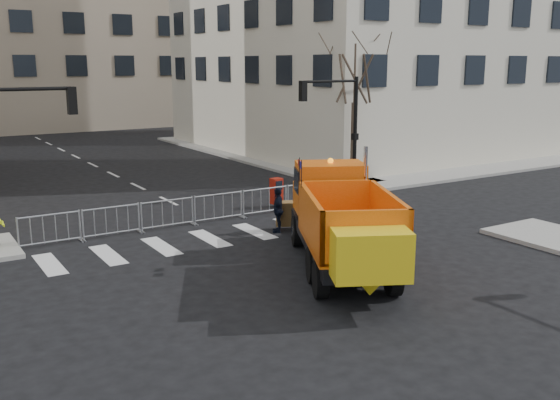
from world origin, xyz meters
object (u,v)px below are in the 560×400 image
cop_b (371,209)px  plow_truck (342,219)px  newspaper_box (276,191)px  cop_a (319,217)px  cop_c (278,210)px

cop_b → plow_truck: bearing=62.6°
newspaper_box → cop_a: bearing=-111.8°
cop_b → cop_c: (-2.86, 1.75, -0.03)m
plow_truck → cop_b: size_ratio=5.35×
cop_b → newspaper_box: bearing=-57.5°
cop_b → newspaper_box: size_ratio=1.55×
cop_a → newspaper_box: (1.46, 5.16, -0.13)m
cop_c → newspaper_box: size_ratio=1.50×
cop_b → newspaper_box: cop_b is taller
cop_b → newspaper_box: 5.25m
cop_c → plow_truck: bearing=23.1°
cop_a → cop_b: cop_b is taller
cop_c → cop_b: bearing=90.0°
cop_a → cop_c: size_ratio=1.01×
plow_truck → cop_b: (3.52, 2.85, -0.70)m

